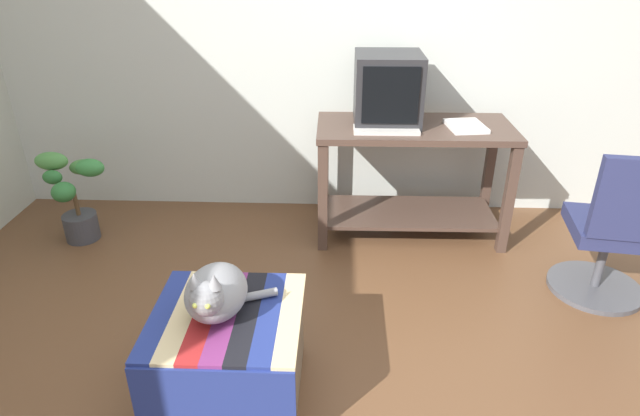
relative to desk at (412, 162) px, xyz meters
name	(u,v)px	position (x,y,z in m)	size (l,w,h in m)	color
ground_plane	(330,409)	(-0.50, -1.60, -0.52)	(14.00, 14.00, 0.00)	brown
back_wall	(339,27)	(-0.50, 0.45, 0.78)	(8.00, 0.10, 2.60)	silver
desk	(412,162)	(0.00, 0.00, 0.00)	(1.25, 0.58, 0.77)	#4C382D
tv_monitor	(388,90)	(-0.18, 0.05, 0.46)	(0.42, 0.41, 0.44)	#28282B
keyboard	(386,130)	(-0.19, -0.13, 0.26)	(0.40, 0.15, 0.02)	beige
book	(466,126)	(0.31, -0.04, 0.26)	(0.22, 0.26, 0.02)	white
ottoman_with_blanket	(230,353)	(-0.94, -1.51, -0.30)	(0.63, 0.63, 0.43)	#7A664C
cat	(215,293)	(-0.97, -1.51, 0.02)	(0.38, 0.36, 0.28)	gray
potted_plant	(74,197)	(-2.21, -0.18, -0.20)	(0.46, 0.43, 0.61)	#3D3D42
office_chair	(613,236)	(1.01, -0.70, -0.13)	(0.52, 0.52, 0.89)	#4C4C51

